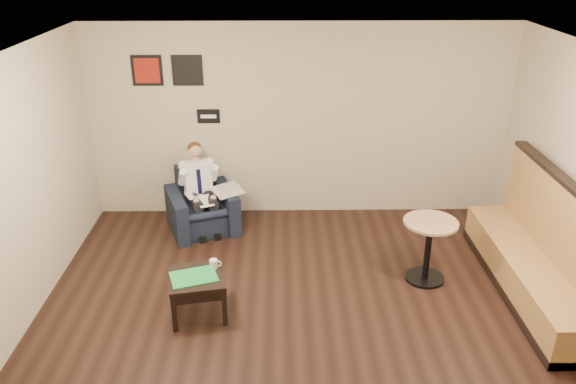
{
  "coord_description": "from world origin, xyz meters",
  "views": [
    {
      "loc": [
        -0.29,
        -4.7,
        3.81
      ],
      "look_at": [
        -0.2,
        1.2,
        1.12
      ],
      "focal_mm": 35.0,
      "sensor_mm": 36.0,
      "label": 1
    }
  ],
  "objects_px": {
    "coffee_mug": "(214,264)",
    "smartphone": "(201,267)",
    "armchair": "(202,201)",
    "cafe_table": "(428,251)",
    "seated_man": "(203,194)",
    "banquette": "(535,240)",
    "side_table": "(198,295)",
    "green_folder": "(194,277)"
  },
  "relations": [
    {
      "from": "coffee_mug",
      "to": "smartphone",
      "type": "bearing_deg",
      "value": 173.18
    },
    {
      "from": "armchair",
      "to": "cafe_table",
      "type": "distance_m",
      "value": 3.16
    },
    {
      "from": "armchair",
      "to": "seated_man",
      "type": "distance_m",
      "value": 0.19
    },
    {
      "from": "seated_man",
      "to": "banquette",
      "type": "relative_size",
      "value": 0.44
    },
    {
      "from": "armchair",
      "to": "coffee_mug",
      "type": "xyz_separation_m",
      "value": [
        0.36,
        -1.82,
        0.1
      ]
    },
    {
      "from": "seated_man",
      "to": "cafe_table",
      "type": "relative_size",
      "value": 1.49
    },
    {
      "from": "smartphone",
      "to": "banquette",
      "type": "height_order",
      "value": "banquette"
    },
    {
      "from": "seated_man",
      "to": "coffee_mug",
      "type": "relative_size",
      "value": 11.53
    },
    {
      "from": "cafe_table",
      "to": "smartphone",
      "type": "bearing_deg",
      "value": -170.08
    },
    {
      "from": "banquette",
      "to": "side_table",
      "type": "bearing_deg",
      "value": -174.48
    },
    {
      "from": "side_table",
      "to": "cafe_table",
      "type": "height_order",
      "value": "cafe_table"
    },
    {
      "from": "cafe_table",
      "to": "green_folder",
      "type": "bearing_deg",
      "value": -166.07
    },
    {
      "from": "green_folder",
      "to": "seated_man",
      "type": "bearing_deg",
      "value": 93.89
    },
    {
      "from": "coffee_mug",
      "to": "banquette",
      "type": "height_order",
      "value": "banquette"
    },
    {
      "from": "side_table",
      "to": "coffee_mug",
      "type": "relative_size",
      "value": 5.79
    },
    {
      "from": "seated_man",
      "to": "side_table",
      "type": "relative_size",
      "value": 1.99
    },
    {
      "from": "banquette",
      "to": "seated_man",
      "type": "bearing_deg",
      "value": 159.0
    },
    {
      "from": "banquette",
      "to": "smartphone",
      "type": "bearing_deg",
      "value": -177.15
    },
    {
      "from": "green_folder",
      "to": "banquette",
      "type": "distance_m",
      "value": 3.84
    },
    {
      "from": "banquette",
      "to": "coffee_mug",
      "type": "bearing_deg",
      "value": -176.76
    },
    {
      "from": "seated_man",
      "to": "cafe_table",
      "type": "xyz_separation_m",
      "value": [
        2.82,
        -1.24,
        -0.19
      ]
    },
    {
      "from": "armchair",
      "to": "green_folder",
      "type": "bearing_deg",
      "value": -105.67
    },
    {
      "from": "side_table",
      "to": "coffee_mug",
      "type": "xyz_separation_m",
      "value": [
        0.17,
        0.16,
        0.29
      ]
    },
    {
      "from": "green_folder",
      "to": "side_table",
      "type": "bearing_deg",
      "value": 43.97
    },
    {
      "from": "green_folder",
      "to": "smartphone",
      "type": "relative_size",
      "value": 3.21
    },
    {
      "from": "seated_man",
      "to": "green_folder",
      "type": "height_order",
      "value": "seated_man"
    },
    {
      "from": "seated_man",
      "to": "green_folder",
      "type": "bearing_deg",
      "value": -106.58
    },
    {
      "from": "seated_man",
      "to": "cafe_table",
      "type": "height_order",
      "value": "seated_man"
    },
    {
      "from": "green_folder",
      "to": "cafe_table",
      "type": "bearing_deg",
      "value": 13.93
    },
    {
      "from": "smartphone",
      "to": "banquette",
      "type": "xyz_separation_m",
      "value": [
        3.76,
        0.19,
        0.2
      ]
    },
    {
      "from": "armchair",
      "to": "banquette",
      "type": "bearing_deg",
      "value": -42.6
    },
    {
      "from": "side_table",
      "to": "green_folder",
      "type": "relative_size",
      "value": 1.22
    },
    {
      "from": "armchair",
      "to": "banquette",
      "type": "distance_m",
      "value": 4.31
    },
    {
      "from": "coffee_mug",
      "to": "cafe_table",
      "type": "relative_size",
      "value": 0.13
    },
    {
      "from": "smartphone",
      "to": "armchair",
      "type": "bearing_deg",
      "value": 96.64
    },
    {
      "from": "armchair",
      "to": "seated_man",
      "type": "relative_size",
      "value": 0.75
    },
    {
      "from": "coffee_mug",
      "to": "smartphone",
      "type": "height_order",
      "value": "coffee_mug"
    },
    {
      "from": "seated_man",
      "to": "side_table",
      "type": "distance_m",
      "value": 1.92
    },
    {
      "from": "seated_man",
      "to": "armchair",
      "type": "bearing_deg",
      "value": 90.0
    },
    {
      "from": "armchair",
      "to": "smartphone",
      "type": "distance_m",
      "value": 1.82
    },
    {
      "from": "side_table",
      "to": "green_folder",
      "type": "height_order",
      "value": "green_folder"
    },
    {
      "from": "seated_man",
      "to": "banquette",
      "type": "height_order",
      "value": "banquette"
    }
  ]
}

